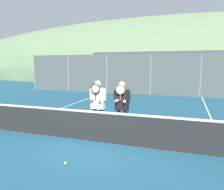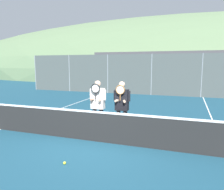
% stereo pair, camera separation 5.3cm
% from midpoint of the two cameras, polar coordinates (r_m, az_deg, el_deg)
% --- Properties ---
extents(ground_plane, '(120.00, 120.00, 0.00)m').
position_cam_midpoint_polar(ground_plane, '(6.63, -4.49, -11.94)').
color(ground_plane, navy).
extents(hill_distant, '(123.26, 68.48, 23.97)m').
position_cam_midpoint_polar(hill_distant, '(55.83, 16.79, 5.50)').
color(hill_distant, '#5B7551').
rests_on(hill_distant, ground_plane).
extents(clubhouse_building, '(17.10, 5.50, 3.43)m').
position_cam_midpoint_polar(clubhouse_building, '(23.79, 17.72, 6.49)').
color(clubhouse_building, '#9EA3A8').
rests_on(clubhouse_building, ground_plane).
extents(fence_back, '(20.46, 0.06, 2.98)m').
position_cam_midpoint_polar(fence_back, '(16.19, 10.35, 5.26)').
color(fence_back, gray).
rests_on(fence_back, ground_plane).
extents(tennis_net, '(9.58, 0.09, 1.02)m').
position_cam_midpoint_polar(tennis_net, '(6.48, -4.54, -7.99)').
color(tennis_net, gray).
rests_on(tennis_net, ground_plane).
extents(court_line_left_sideline, '(0.05, 16.00, 0.01)m').
position_cam_midpoint_polar(court_line_left_sideline, '(10.85, -15.40, -4.21)').
color(court_line_left_sideline, white).
rests_on(court_line_left_sideline, ground_plane).
extents(court_line_right_sideline, '(0.05, 16.00, 0.01)m').
position_cam_midpoint_polar(court_line_right_sideline, '(9.04, 25.39, -7.19)').
color(court_line_right_sideline, white).
rests_on(court_line_right_sideline, ground_plane).
extents(player_leftmost, '(0.56, 0.34, 1.74)m').
position_cam_midpoint_polar(player_leftmost, '(7.05, -3.53, -2.11)').
color(player_leftmost, '#232838').
rests_on(player_leftmost, ground_plane).
extents(player_center_left, '(0.54, 0.34, 1.73)m').
position_cam_midpoint_polar(player_center_left, '(6.82, 2.79, -2.57)').
color(player_center_left, '#56565B').
rests_on(player_center_left, ground_plane).
extents(car_far_left, '(4.50, 1.95, 1.70)m').
position_cam_midpoint_polar(car_far_left, '(20.72, -4.64, 4.27)').
color(car_far_left, silver).
rests_on(car_far_left, ground_plane).
extents(car_left_of_center, '(4.01, 1.93, 1.83)m').
position_cam_midpoint_polar(car_left_of_center, '(19.40, 9.41, 4.08)').
color(car_left_of_center, '#B2B7BC').
rests_on(car_left_of_center, ground_plane).
extents(car_center, '(4.68, 2.00, 1.66)m').
position_cam_midpoint_polar(car_center, '(19.12, 24.78, 3.17)').
color(car_center, silver).
rests_on(car_center, ground_plane).
extents(tennis_ball_on_court, '(0.07, 0.07, 0.07)m').
position_cam_midpoint_polar(tennis_ball_on_court, '(5.32, -12.01, -16.97)').
color(tennis_ball_on_court, '#CCDB33').
rests_on(tennis_ball_on_court, ground_plane).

